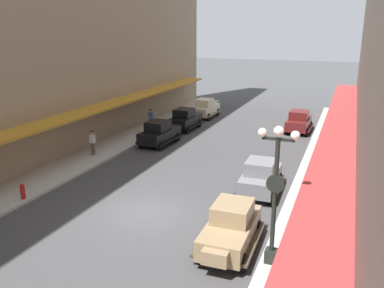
{
  "coord_description": "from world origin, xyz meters",
  "views": [
    {
      "loc": [
        8.5,
        -15.3,
        8.42
      ],
      "look_at": [
        0.0,
        6.0,
        1.8
      ],
      "focal_mm": 37.38,
      "sensor_mm": 36.0,
      "label": 1
    }
  ],
  "objects_px": {
    "parked_car_3": "(231,226)",
    "parked_car_2": "(185,119)",
    "fire_hydrant": "(23,191)",
    "pedestrian_1": "(93,143)",
    "parked_car_1": "(261,176)",
    "parked_car_5": "(159,132)",
    "lamp_post_with_clock": "(275,191)",
    "parked_car_4": "(299,121)",
    "parked_car_0": "(205,108)",
    "pedestrian_0": "(151,119)"
  },
  "relations": [
    {
      "from": "parked_car_0",
      "to": "parked_car_3",
      "type": "bearing_deg",
      "value": -67.72
    },
    {
      "from": "lamp_post_with_clock",
      "to": "fire_hydrant",
      "type": "xyz_separation_m",
      "value": [
        -12.75,
        1.05,
        -2.42
      ]
    },
    {
      "from": "pedestrian_1",
      "to": "parked_car_5",
      "type": "bearing_deg",
      "value": 57.69
    },
    {
      "from": "lamp_post_with_clock",
      "to": "parked_car_1",
      "type": "bearing_deg",
      "value": 105.66
    },
    {
      "from": "parked_car_0",
      "to": "parked_car_5",
      "type": "height_order",
      "value": "same"
    },
    {
      "from": "parked_car_2",
      "to": "pedestrian_1",
      "type": "xyz_separation_m",
      "value": [
        -2.76,
        -9.59,
        0.07
      ]
    },
    {
      "from": "parked_car_2",
      "to": "pedestrian_0",
      "type": "relative_size",
      "value": 2.56
    },
    {
      "from": "parked_car_5",
      "to": "lamp_post_with_clock",
      "type": "height_order",
      "value": "lamp_post_with_clock"
    },
    {
      "from": "pedestrian_0",
      "to": "parked_car_2",
      "type": "bearing_deg",
      "value": 28.7
    },
    {
      "from": "parked_car_3",
      "to": "fire_hydrant",
      "type": "relative_size",
      "value": 5.24
    },
    {
      "from": "fire_hydrant",
      "to": "pedestrian_0",
      "type": "xyz_separation_m",
      "value": [
        -0.88,
        15.65,
        0.45
      ]
    },
    {
      "from": "parked_car_3",
      "to": "fire_hydrant",
      "type": "bearing_deg",
      "value": 177.93
    },
    {
      "from": "fire_hydrant",
      "to": "pedestrian_0",
      "type": "height_order",
      "value": "pedestrian_0"
    },
    {
      "from": "parked_car_0",
      "to": "pedestrian_0",
      "type": "xyz_separation_m",
      "value": [
        -2.56,
        -6.7,
        0.07
      ]
    },
    {
      "from": "lamp_post_with_clock",
      "to": "pedestrian_0",
      "type": "relative_size",
      "value": 3.09
    },
    {
      "from": "parked_car_0",
      "to": "pedestrian_0",
      "type": "relative_size",
      "value": 2.57
    },
    {
      "from": "parked_car_2",
      "to": "parked_car_3",
      "type": "bearing_deg",
      "value": -62.01
    },
    {
      "from": "parked_car_0",
      "to": "pedestrian_0",
      "type": "bearing_deg",
      "value": -110.93
    },
    {
      "from": "parked_car_4",
      "to": "pedestrian_0",
      "type": "distance_m",
      "value": 12.62
    },
    {
      "from": "parked_car_1",
      "to": "pedestrian_1",
      "type": "distance_m",
      "value": 12.06
    },
    {
      "from": "lamp_post_with_clock",
      "to": "parked_car_3",
      "type": "bearing_deg",
      "value": 159.45
    },
    {
      "from": "parked_car_2",
      "to": "parked_car_4",
      "type": "relative_size",
      "value": 1.0
    },
    {
      "from": "parked_car_3",
      "to": "pedestrian_0",
      "type": "xyz_separation_m",
      "value": [
        -11.88,
        16.04,
        0.07
      ]
    },
    {
      "from": "parked_car_3",
      "to": "parked_car_1",
      "type": "bearing_deg",
      "value": 91.26
    },
    {
      "from": "parked_car_4",
      "to": "lamp_post_with_clock",
      "type": "height_order",
      "value": "lamp_post_with_clock"
    },
    {
      "from": "parked_car_5",
      "to": "pedestrian_1",
      "type": "distance_m",
      "value": 5.29
    },
    {
      "from": "parked_car_0",
      "to": "parked_car_2",
      "type": "distance_m",
      "value": 5.28
    },
    {
      "from": "parked_car_3",
      "to": "lamp_post_with_clock",
      "type": "height_order",
      "value": "lamp_post_with_clock"
    },
    {
      "from": "lamp_post_with_clock",
      "to": "pedestrian_1",
      "type": "bearing_deg",
      "value": 148.27
    },
    {
      "from": "parked_car_5",
      "to": "pedestrian_0",
      "type": "bearing_deg",
      "value": 125.8
    },
    {
      "from": "lamp_post_with_clock",
      "to": "parked_car_2",
      "type": "bearing_deg",
      "value": 121.32
    },
    {
      "from": "parked_car_3",
      "to": "parked_car_5",
      "type": "height_order",
      "value": "same"
    },
    {
      "from": "lamp_post_with_clock",
      "to": "parked_car_5",
      "type": "bearing_deg",
      "value": 130.14
    },
    {
      "from": "lamp_post_with_clock",
      "to": "fire_hydrant",
      "type": "distance_m",
      "value": 13.02
    },
    {
      "from": "parked_car_0",
      "to": "parked_car_5",
      "type": "xyz_separation_m",
      "value": [
        0.1,
        -10.4,
        0.0
      ]
    },
    {
      "from": "parked_car_2",
      "to": "lamp_post_with_clock",
      "type": "distance_m",
      "value": 21.31
    },
    {
      "from": "parked_car_5",
      "to": "parked_car_4",
      "type": "bearing_deg",
      "value": 40.42
    },
    {
      "from": "parked_car_3",
      "to": "parked_car_2",
      "type": "bearing_deg",
      "value": 117.99
    },
    {
      "from": "parked_car_3",
      "to": "lamp_post_with_clock",
      "type": "distance_m",
      "value": 2.76
    },
    {
      "from": "pedestrian_0",
      "to": "lamp_post_with_clock",
      "type": "bearing_deg",
      "value": -50.78
    },
    {
      "from": "parked_car_5",
      "to": "pedestrian_0",
      "type": "xyz_separation_m",
      "value": [
        -2.66,
        3.7,
        0.07
      ]
    },
    {
      "from": "fire_hydrant",
      "to": "pedestrian_1",
      "type": "height_order",
      "value": "pedestrian_1"
    },
    {
      "from": "parked_car_0",
      "to": "parked_car_1",
      "type": "bearing_deg",
      "value": -61.2
    },
    {
      "from": "fire_hydrant",
      "to": "pedestrian_1",
      "type": "xyz_separation_m",
      "value": [
        -1.04,
        7.48,
        0.45
      ]
    },
    {
      "from": "parked_car_0",
      "to": "parked_car_1",
      "type": "relative_size",
      "value": 1.0
    },
    {
      "from": "parked_car_4",
      "to": "lamp_post_with_clock",
      "type": "bearing_deg",
      "value": -85.28
    },
    {
      "from": "parked_car_1",
      "to": "pedestrian_1",
      "type": "height_order",
      "value": "parked_car_1"
    },
    {
      "from": "parked_car_1",
      "to": "fire_hydrant",
      "type": "relative_size",
      "value": 5.24
    },
    {
      "from": "fire_hydrant",
      "to": "pedestrian_0",
      "type": "relative_size",
      "value": 0.49
    },
    {
      "from": "parked_car_1",
      "to": "fire_hydrant",
      "type": "xyz_separation_m",
      "value": [
        -10.87,
        -5.64,
        -0.38
      ]
    }
  ]
}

